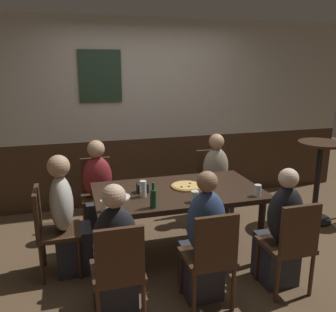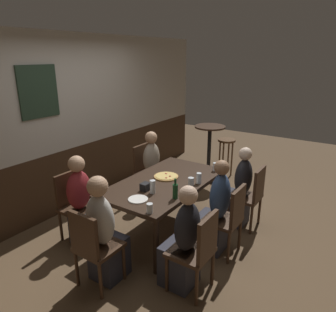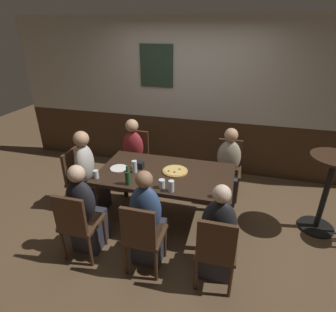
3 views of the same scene
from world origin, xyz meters
name	(u,v)px [view 3 (image 3 of 3)]	position (x,y,z in m)	size (l,w,h in m)	color
ground_plane	(166,219)	(0.00, 0.00, 0.00)	(12.00, 12.00, 0.00)	brown
wall_back	(191,99)	(0.00, 1.65, 1.30)	(6.40, 0.13, 2.60)	#3D2819
dining_table	(165,178)	(0.00, 0.00, 0.66)	(1.71, 0.95, 0.74)	black
chair_right_near	(216,248)	(0.75, -0.89, 0.50)	(0.40, 0.40, 0.88)	#422B1C
chair_head_west	(80,177)	(-1.27, 0.00, 0.50)	(0.40, 0.40, 0.88)	#422B1C
chair_left_far	(136,155)	(-0.75, 0.89, 0.50)	(0.40, 0.40, 0.88)	#422B1C
chair_right_far	(228,165)	(0.75, 0.89, 0.50)	(0.40, 0.40, 0.88)	#422B1C
chair_mid_near	(142,234)	(0.00, -0.89, 0.50)	(0.40, 0.40, 0.88)	#422B1C
chair_left_near	(78,222)	(-0.75, -0.89, 0.50)	(0.40, 0.40, 0.88)	#422B1C
person_right_near	(217,239)	(0.75, -0.73, 0.47)	(0.34, 0.37, 1.13)	#2D2D38
person_head_west	(90,177)	(-1.11, 0.00, 0.51)	(0.37, 0.34, 1.19)	#2D2D38
person_left_far	(133,159)	(-0.75, 0.73, 0.48)	(0.34, 0.37, 1.14)	#2D2D38
person_right_far	(227,171)	(0.75, 0.73, 0.48)	(0.34, 0.37, 1.14)	#2D2D38
person_mid_near	(148,225)	(0.00, -0.73, 0.49)	(0.34, 0.37, 1.17)	#2D2D38
person_left_near	(86,215)	(-0.75, -0.73, 0.47)	(0.34, 0.37, 1.13)	#2D2D38
pizza	(175,171)	(0.11, 0.06, 0.75)	(0.32, 0.32, 0.03)	tan
tumbler_short	(162,184)	(0.06, -0.35, 0.79)	(0.07, 0.07, 0.11)	silver
beer_glass_half	(171,187)	(0.18, -0.40, 0.80)	(0.07, 0.07, 0.14)	silver
beer_glass_tall	(218,193)	(0.70, -0.38, 0.79)	(0.07, 0.07, 0.12)	silver
pint_glass_amber	(96,175)	(-0.79, -0.35, 0.79)	(0.07, 0.07, 0.10)	silver
pint_glass_pale	(135,167)	(-0.38, -0.09, 0.81)	(0.07, 0.07, 0.16)	silver
beer_bottle_green	(128,177)	(-0.35, -0.38, 0.83)	(0.06, 0.06, 0.24)	#194723
plate_white_large	(119,168)	(-0.62, -0.05, 0.75)	(0.22, 0.22, 0.01)	white
condiment_caddy	(139,165)	(-0.36, 0.04, 0.79)	(0.11, 0.09, 0.09)	black
side_bar_table	(327,188)	(1.97, 0.35, 0.62)	(0.56, 0.56, 1.05)	black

